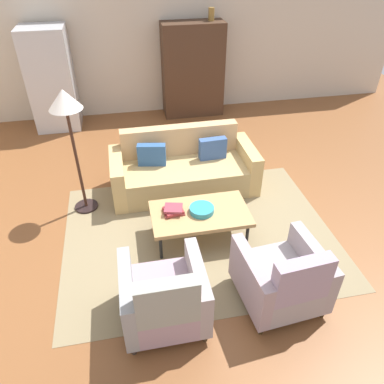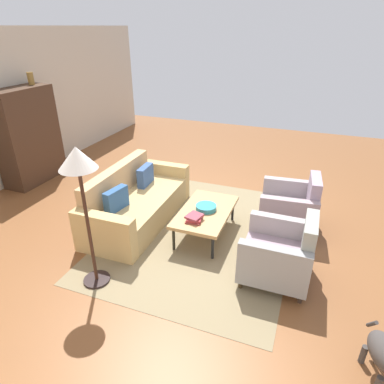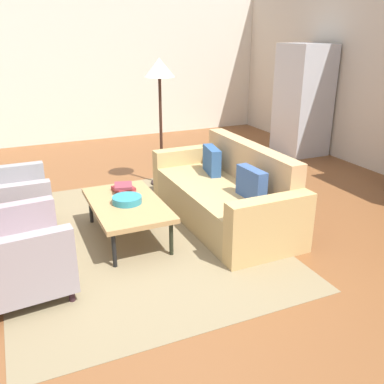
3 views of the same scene
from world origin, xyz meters
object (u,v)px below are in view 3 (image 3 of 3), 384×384
Objects in this scene: refrigerator at (303,100)px; coffee_table at (127,205)px; armchair_left at (3,205)px; fruit_bowl at (127,200)px; armchair_right at (7,257)px; book_stack at (123,188)px; couch at (228,195)px; floor_lamp at (160,80)px.

coffee_table is at bearing -61.52° from refrigerator.
refrigerator reaches higher than armchair_left.
fruit_bowl is (0.62, 1.17, 0.09)m from armchair_left.
coffee_table is 1.36× the size of armchair_right.
armchair_left reaches higher than book_stack.
armchair_right is (0.61, -2.35, 0.06)m from couch.
coffee_table is 1.36× the size of armchair_left.
floor_lamp is at bearing 129.59° from armchair_right.
armchair_left is 0.51× the size of floor_lamp.
coffee_table is at bearing 180.00° from fruit_bowl.
armchair_right reaches higher than fruit_bowl.
book_stack is at bearing -65.13° from refrigerator.
coffee_table is 0.65× the size of refrigerator.
armchair_right is (1.21, 0.00, 0.00)m from armchair_left.
couch is 2.43m from armchair_left.
armchair_right is at bearing -63.34° from fruit_bowl.
armchair_right is 0.51× the size of floor_lamp.
couch is 1.87m from floor_lamp.
fruit_bowl is (0.02, -1.19, 0.15)m from couch.
fruit_bowl is at bearing -9.33° from book_stack.
fruit_bowl is 0.16× the size of refrigerator.
armchair_left is 5.12m from refrigerator.
fruit_bowl is (0.02, 0.00, 0.07)m from coffee_table.
coffee_table is at bearing 112.41° from armchair_right.
coffee_table is (0.00, -1.19, 0.08)m from couch.
book_stack reaches higher than coffee_table.
armchair_left is (-0.60, -1.17, -0.02)m from coffee_table.
armchair_left is 1.26m from book_stack.
fruit_bowl is at bearing 61.90° from armchair_left.
armchair_right is 0.48× the size of refrigerator.
armchair_left is 3.34× the size of book_stack.
refrigerator is at bearing 118.48° from coffee_table.
refrigerator is (-1.42, 4.88, 0.58)m from armchair_left.
floor_lamp is (-1.12, 0.85, 1.00)m from book_stack.
refrigerator is (-2.02, 3.72, 0.56)m from coffee_table.
couch is 1.23× the size of floor_lamp.
coffee_table is at bearing -9.91° from book_stack.
floor_lamp is at bearing 148.13° from fruit_bowl.
couch is 1.19m from coffee_table.
couch is 1.18m from book_stack.
armchair_right is (0.61, -1.17, -0.02)m from coffee_table.
couch is 1.76× the size of coffee_table.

